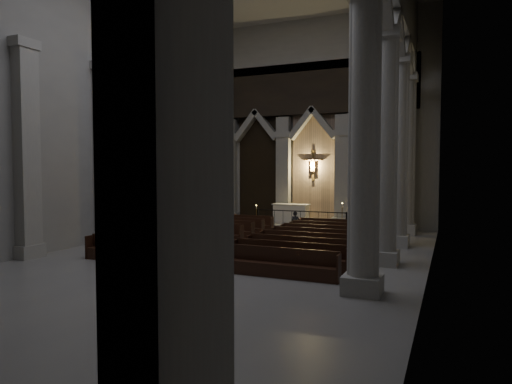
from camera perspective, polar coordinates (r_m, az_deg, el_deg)
room at (r=17.01m, az=-4.36°, el=17.51°), size 24.00×24.10×12.00m
sanctuary_wall at (r=27.41m, az=7.09°, el=9.85°), size 14.00×0.77×12.00m
right_arcade at (r=16.67m, az=15.94°, el=18.51°), size 1.00×24.00×12.00m
left_pilasters at (r=23.11m, az=-15.21°, el=4.31°), size 0.60×13.00×8.03m
sanctuary_step at (r=26.52m, az=6.43°, el=-4.08°), size 8.50×2.60×0.15m
altar at (r=26.85m, az=4.40°, el=-2.65°), size 2.15×0.86×1.09m
altar_rail at (r=25.22m, az=5.58°, el=-3.07°), size 5.19×0.09×1.02m
candle_stand_left at (r=26.09m, az=0.05°, el=-3.61°), size 0.21×0.21×1.23m
candle_stand_right at (r=24.67m, az=10.71°, el=-3.87°), size 0.25×0.25×1.50m
pews at (r=19.08m, az=-0.59°, el=-6.19°), size 9.39×8.91×0.89m
worshipper at (r=22.53m, az=4.93°, el=-3.97°), size 0.50×0.38×1.21m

